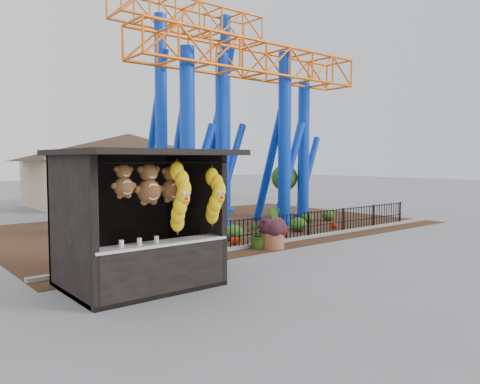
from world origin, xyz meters
TOP-DOWN VIEW (x-y plane):
  - ground at (0.00, 0.00)m, footprint 120.00×120.00m
  - mulch_bed at (4.00, 8.00)m, footprint 18.00×12.00m
  - curb at (4.00, 3.00)m, footprint 18.00×0.18m
  - prize_booth at (-2.99, 0.90)m, footprint 3.50×3.40m
  - picket_fence at (4.90, 3.00)m, footprint 12.20×0.06m
  - roller_coaster at (5.12, 8.23)m, footprint 11.00×6.37m
  - terracotta_planter at (2.46, 2.45)m, footprint 0.90×0.90m
  - planter_foliage at (2.46, 2.45)m, footprint 0.70×0.70m
  - potted_plant at (2.10, 2.70)m, footprint 1.12×1.06m
  - landscaping at (4.96, 5.45)m, footprint 7.76×3.64m
  - pavilion at (6.00, 20.00)m, footprint 15.00×15.00m

SIDE VIEW (x-z plane):
  - ground at x=0.00m, z-range 0.00..0.00m
  - mulch_bed at x=4.00m, z-range 0.00..0.02m
  - curb at x=4.00m, z-range 0.00..0.12m
  - landscaping at x=4.96m, z-range -0.03..0.60m
  - terracotta_planter at x=2.46m, z-range 0.00..0.61m
  - potted_plant at x=2.10m, z-range 0.00..0.98m
  - picket_fence at x=4.90m, z-range 0.00..1.00m
  - planter_foliage at x=2.46m, z-range 0.61..1.25m
  - prize_booth at x=-2.99m, z-range -0.02..3.10m
  - pavilion at x=6.00m, z-range 0.67..5.47m
  - roller_coaster at x=5.12m, z-range 1.03..11.85m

